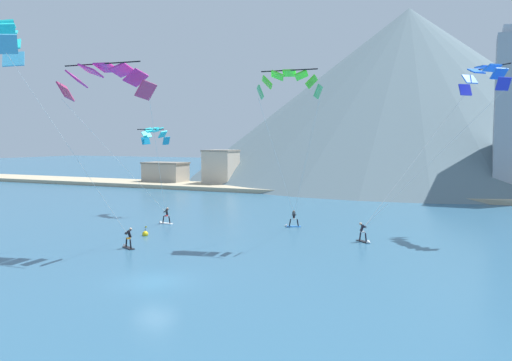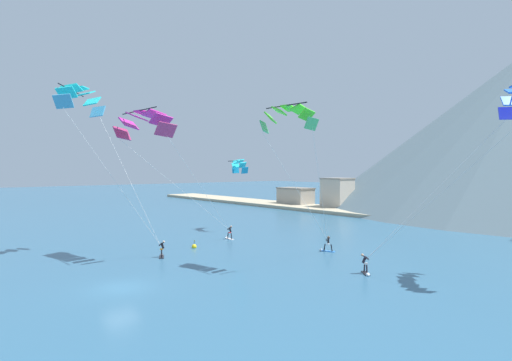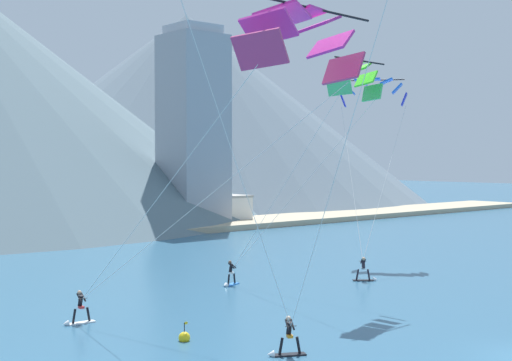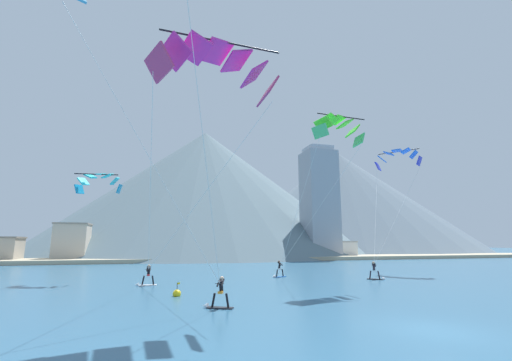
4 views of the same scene
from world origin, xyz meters
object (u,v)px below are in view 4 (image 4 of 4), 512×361
(parafoil_kite_far_left, at_px, (397,157))
(race_marker_buoy, at_px, (177,294))
(kitesurfer_mid_center, at_px, (217,298))
(parafoil_kite_distant_high_outer, at_px, (99,181))
(kitesurfer_near_trail, at_px, (146,279))
(parafoil_kite_near_trail, at_px, (217,65))
(kitesurfer_near_lead, at_px, (278,272))
(parafoil_kite_near_lead, at_px, (338,128))
(kitesurfer_far_left, at_px, (377,274))

(parafoil_kite_far_left, height_order, race_marker_buoy, parafoil_kite_far_left)
(parafoil_kite_far_left, bearing_deg, kitesurfer_mid_center, -146.90)
(kitesurfer_mid_center, bearing_deg, parafoil_kite_far_left, 33.10)
(parafoil_kite_distant_high_outer, distance_m, race_marker_buoy, 16.99)
(kitesurfer_near_trail, height_order, parafoil_kite_near_trail, parafoil_kite_near_trail)
(parafoil_kite_near_trail, bearing_deg, race_marker_buoy, 101.95)
(race_marker_buoy, bearing_deg, kitesurfer_mid_center, -68.95)
(kitesurfer_mid_center, xyz_separation_m, parafoil_kite_distant_high_outer, (-9.27, 16.98, 9.10))
(kitesurfer_near_trail, bearing_deg, kitesurfer_mid_center, -70.12)
(kitesurfer_mid_center, bearing_deg, kitesurfer_near_lead, 59.37)
(parafoil_kite_distant_high_outer, bearing_deg, kitesurfer_mid_center, -61.35)
(parafoil_kite_far_left, distance_m, parafoil_kite_distant_high_outer, 36.03)
(kitesurfer_near_lead, xyz_separation_m, parafoil_kite_near_lead, (2.79, -8.57, 13.13))
(kitesurfer_far_left, bearing_deg, parafoil_kite_near_lead, -146.62)
(kitesurfer_mid_center, distance_m, kitesurfer_far_left, 20.15)
(kitesurfer_near_trail, bearing_deg, parafoil_kite_near_lead, -17.35)
(kitesurfer_near_trail, xyz_separation_m, kitesurfer_mid_center, (4.15, -11.47, -0.01))
(parafoil_kite_near_trail, height_order, parafoil_kite_far_left, parafoil_kite_far_left)
(parafoil_kite_near_trail, bearing_deg, kitesurfer_mid_center, 70.36)
(kitesurfer_mid_center, bearing_deg, kitesurfer_near_trail, 109.88)
(race_marker_buoy, bearing_deg, parafoil_kite_distant_high_outer, 121.49)
(kitesurfer_near_lead, bearing_deg, parafoil_kite_far_left, 6.98)
(parafoil_kite_near_lead, distance_m, parafoil_kite_distant_high_outer, 23.80)
(parafoil_kite_near_lead, bearing_deg, kitesurfer_mid_center, -150.95)
(parafoil_kite_far_left, bearing_deg, parafoil_kite_distant_high_outer, -179.61)
(parafoil_kite_near_lead, distance_m, race_marker_buoy, 19.24)
(kitesurfer_near_trail, distance_m, parafoil_kite_far_left, 34.11)
(parafoil_kite_near_trail, xyz_separation_m, parafoil_kite_distant_high_outer, (-8.74, 18.49, -4.03))
(parafoil_kite_distant_high_outer, relative_size, race_marker_buoy, 4.49)
(kitesurfer_near_trail, bearing_deg, parafoil_kite_distant_high_outer, 132.94)
(parafoil_kite_near_lead, bearing_deg, parafoil_kite_far_left, 36.09)
(kitesurfer_mid_center, height_order, parafoil_kite_distant_high_outer, parafoil_kite_distant_high_outer)
(kitesurfer_near_trail, height_order, parafoil_kite_near_lead, parafoil_kite_near_lead)
(parafoil_kite_far_left, bearing_deg, parafoil_kite_near_trail, -145.20)
(parafoil_kite_distant_high_outer, bearing_deg, kitesurfer_near_lead, -5.95)
(kitesurfer_near_lead, bearing_deg, parafoil_kite_near_trail, -119.72)
(kitesurfer_far_left, relative_size, parafoil_kite_near_trail, 0.12)
(parafoil_kite_near_trail, bearing_deg, kitesurfer_far_left, 33.25)
(parafoil_kite_near_lead, xyz_separation_m, parafoil_kite_distant_high_outer, (-20.99, 10.47, -4.01))
(kitesurfer_near_lead, xyz_separation_m, race_marker_buoy, (-10.83, -10.13, -0.36))
(kitesurfer_far_left, xyz_separation_m, parafoil_kite_distant_high_outer, (-26.63, 6.75, 9.07))
(kitesurfer_mid_center, relative_size, parafoil_kite_distant_high_outer, 0.39)
(kitesurfer_mid_center, xyz_separation_m, parafoil_kite_near_trail, (-0.54, -1.51, 13.13))
(kitesurfer_far_left, height_order, parafoil_kite_far_left, parafoil_kite_far_left)
(kitesurfer_mid_center, xyz_separation_m, kitesurfer_far_left, (17.36, 10.22, 0.03))
(kitesurfer_near_lead, height_order, kitesurfer_near_trail, kitesurfer_near_trail)
(kitesurfer_near_trail, xyz_separation_m, parafoil_kite_near_lead, (15.86, -4.96, 13.10))
(kitesurfer_near_lead, bearing_deg, parafoil_kite_distant_high_outer, 174.05)
(parafoil_kite_near_lead, distance_m, parafoil_kite_near_trail, 14.65)
(kitesurfer_far_left, relative_size, parafoil_kite_distant_high_outer, 0.39)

